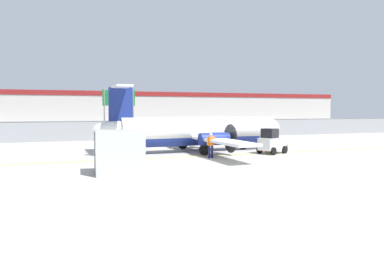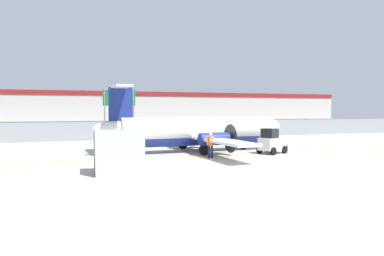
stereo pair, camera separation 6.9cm
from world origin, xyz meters
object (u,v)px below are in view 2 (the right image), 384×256
baggage_tug (272,142)px  parked_car_3 (154,125)px  traffic_cone_near_left (202,149)px  parked_car_0 (25,128)px  traffic_cone_near_right (266,148)px  cargo_container (119,152)px  commuter_airplane (200,131)px  ground_crew_worker (211,144)px  parked_car_4 (202,127)px  parked_car_2 (114,127)px  parked_car_5 (208,124)px  highway_sign (119,102)px  traffic_cone_far_left (123,151)px  parked_car_1 (73,129)px  traffic_cone_far_right (271,145)px

baggage_tug → parked_car_3: 33.64m
traffic_cone_near_left → parked_car_0: size_ratio=0.15×
traffic_cone_near_right → parked_car_3: (-0.82, 32.64, 0.58)m
cargo_container → traffic_cone_near_left: bearing=45.5°
traffic_cone_near_right → traffic_cone_near_left: bearing=170.9°
commuter_airplane → ground_crew_worker: size_ratio=9.44×
commuter_airplane → traffic_cone_near_right: 5.28m
cargo_container → parked_car_3: cargo_container is taller
parked_car_4 → parked_car_3: bearing=-75.1°
parked_car_2 → parked_car_5: same height
highway_sign → parked_car_5: bearing=42.4°
traffic_cone_near_right → parked_car_5: size_ratio=0.15×
commuter_airplane → traffic_cone_near_right: size_ratio=25.07×
traffic_cone_far_left → parked_car_0: (-8.43, 25.52, 0.58)m
ground_crew_worker → traffic_cone_near_left: (0.45, 2.74, -0.64)m
cargo_container → traffic_cone_near_left: cargo_container is taller
traffic_cone_far_left → parked_car_3: parked_car_3 is taller
commuter_airplane → traffic_cone_near_left: size_ratio=25.07×
parked_car_0 → traffic_cone_far_left: bearing=105.3°
cargo_container → parked_car_1: 27.82m
commuter_airplane → traffic_cone_far_left: bearing=-179.2°
baggage_tug → traffic_cone_far_right: 3.72m
traffic_cone_near_right → parked_car_2: (-7.83, 27.64, 0.58)m
traffic_cone_near_left → parked_car_3: 32.11m
cargo_container → traffic_cone_far_left: 7.72m
ground_crew_worker → traffic_cone_near_left: ground_crew_worker is taller
traffic_cone_far_right → parked_car_0: size_ratio=0.15×
parked_car_3 → ground_crew_worker: bearing=77.1°
parked_car_1 → parked_car_5: (21.71, 10.64, 0.00)m
parked_car_0 → highway_sign: highway_sign is taller
traffic_cone_near_left → parked_car_2: bearing=96.1°
baggage_tug → traffic_cone_near_left: (-4.86, 1.80, -0.54)m
parked_car_5 → parked_car_2: bearing=-162.7°
parked_car_2 → traffic_cone_far_left: bearing=76.0°
parked_car_3 → parked_car_4: bearing=105.2°
baggage_tug → traffic_cone_near_right: bearing=59.3°
traffic_cone_near_right → parked_car_1: size_ratio=0.15×
traffic_cone_near_left → traffic_cone_far_left: same height
parked_car_4 → parked_car_2: bearing=-32.8°
parked_car_0 → parked_car_1: bearing=134.6°
baggage_tug → parked_car_2: bearing=80.6°
traffic_cone_far_left → highway_sign: highway_sign is taller
parked_car_3 → highway_sign: 17.70m
baggage_tug → traffic_cone_near_right: size_ratio=4.03×
baggage_tug → traffic_cone_far_right: baggage_tug is taller
traffic_cone_near_right → parked_car_1: parked_car_1 is taller
parked_car_0 → parked_car_3: same height
parked_car_0 → parked_car_4: size_ratio=0.99×
commuter_airplane → parked_car_2: (-3.12, 25.63, -0.71)m
parked_car_4 → highway_sign: highway_sign is taller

